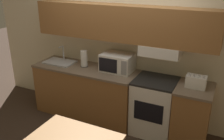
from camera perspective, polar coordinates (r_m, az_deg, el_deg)
The scene contains 9 objects.
ground_plane at distance 4.66m, azimuth 2.52°, elevation -9.66°, with size 16.00×16.00×0.00m, color #3D2D23.
wall_back at distance 4.05m, azimuth 2.75°, elevation 7.70°, with size 5.35×0.38×2.55m.
lower_counter_main at distance 4.44m, azimuth -5.87°, elevation -4.84°, with size 1.82×0.65×0.90m.
lower_counter_right_stub at distance 3.90m, azimuth 17.73°, elevation -9.79°, with size 0.51×0.65×0.90m.
stove_range at distance 4.00m, azimuth 9.60°, elevation -8.14°, with size 0.63×0.60×0.90m.
microwave at distance 4.04m, azimuth 1.26°, elevation 1.72°, with size 0.51×0.38×0.29m.
toaster at distance 3.67m, azimuth 18.66°, elevation -2.52°, with size 0.29×0.17×0.17m.
sink_basin at distance 4.55m, azimuth -11.87°, elevation 1.84°, with size 0.53×0.35×0.29m.
paper_towel_roll at distance 4.27m, azimuth -6.40°, elevation 2.61°, with size 0.13×0.13×0.28m.
Camera 1 is at (1.57, -3.67, 2.40)m, focal length 40.00 mm.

